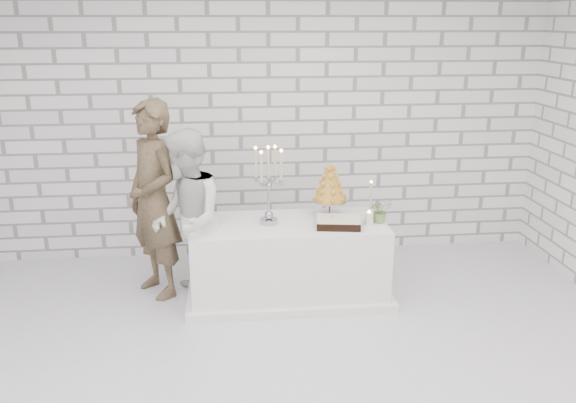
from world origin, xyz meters
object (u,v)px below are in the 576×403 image
object	(u,v)px
cake_table	(289,260)
bride	(187,221)
candelabra	(269,185)
groom	(154,200)
croquembouche	(330,190)

from	to	relation	value
cake_table	bride	world-z (taller)	bride
bride	candelabra	world-z (taller)	bride
groom	candelabra	world-z (taller)	groom
cake_table	candelabra	distance (m)	0.76
candelabra	croquembouche	bearing A→B (deg)	14.41
cake_table	candelabra	world-z (taller)	candelabra
groom	croquembouche	distance (m)	1.65
candelabra	cake_table	bearing A→B (deg)	1.75
groom	cake_table	bearing A→B (deg)	43.50
cake_table	groom	distance (m)	1.38
candelabra	croquembouche	world-z (taller)	candelabra
groom	bride	xyz separation A→B (m)	(0.31, -0.29, -0.11)
cake_table	groom	xyz separation A→B (m)	(-1.24, 0.23, 0.57)
cake_table	bride	distance (m)	1.03
cake_table	candelabra	bearing A→B (deg)	-178.25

